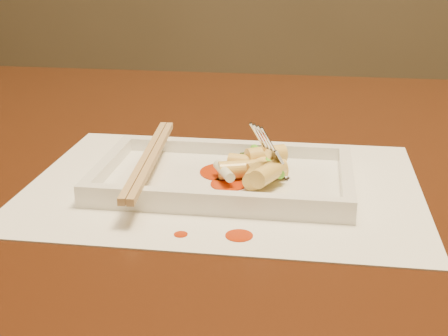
# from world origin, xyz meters

# --- Properties ---
(table) EXTENTS (1.40, 0.90, 0.75)m
(table) POSITION_xyz_m (0.00, 0.00, 0.65)
(table) COLOR black
(table) RESTS_ON ground
(placemat) EXTENTS (0.40, 0.30, 0.00)m
(placemat) POSITION_xyz_m (0.06, -0.11, 0.75)
(placemat) COLOR white
(placemat) RESTS_ON table
(sauce_splatter_a) EXTENTS (0.02, 0.02, 0.00)m
(sauce_splatter_a) POSITION_xyz_m (0.09, -0.22, 0.75)
(sauce_splatter_a) COLOR #B22905
(sauce_splatter_a) RESTS_ON placemat
(sauce_splatter_b) EXTENTS (0.01, 0.01, 0.00)m
(sauce_splatter_b) POSITION_xyz_m (0.04, -0.23, 0.75)
(sauce_splatter_b) COLOR #B22905
(sauce_splatter_b) RESTS_ON placemat
(plate_base) EXTENTS (0.26, 0.16, 0.01)m
(plate_base) POSITION_xyz_m (0.06, -0.11, 0.76)
(plate_base) COLOR white
(plate_base) RESTS_ON placemat
(plate_rim_far) EXTENTS (0.26, 0.01, 0.01)m
(plate_rim_far) POSITION_xyz_m (0.06, -0.03, 0.77)
(plate_rim_far) COLOR white
(plate_rim_far) RESTS_ON plate_base
(plate_rim_near) EXTENTS (0.26, 0.01, 0.01)m
(plate_rim_near) POSITION_xyz_m (0.06, -0.18, 0.77)
(plate_rim_near) COLOR white
(plate_rim_near) RESTS_ON plate_base
(plate_rim_left) EXTENTS (0.01, 0.14, 0.01)m
(plate_rim_left) POSITION_xyz_m (-0.07, -0.11, 0.77)
(plate_rim_left) COLOR white
(plate_rim_left) RESTS_ON plate_base
(plate_rim_right) EXTENTS (0.01, 0.14, 0.01)m
(plate_rim_right) POSITION_xyz_m (0.18, -0.11, 0.77)
(plate_rim_right) COLOR white
(plate_rim_right) RESTS_ON plate_base
(veg_piece) EXTENTS (0.05, 0.05, 0.01)m
(veg_piece) POSITION_xyz_m (0.09, -0.07, 0.77)
(veg_piece) COLOR black
(veg_piece) RESTS_ON plate_base
(scallion_white) EXTENTS (0.03, 0.04, 0.01)m
(scallion_white) POSITION_xyz_m (0.06, -0.12, 0.77)
(scallion_white) COLOR #EAEACC
(scallion_white) RESTS_ON plate_base
(scallion_green) EXTENTS (0.04, 0.08, 0.01)m
(scallion_green) POSITION_xyz_m (0.10, -0.09, 0.77)
(scallion_green) COLOR #4AAD1C
(scallion_green) RESTS_ON plate_base
(chopstick_a) EXTENTS (0.03, 0.23, 0.01)m
(chopstick_a) POSITION_xyz_m (-0.02, -0.11, 0.78)
(chopstick_a) COLOR tan
(chopstick_a) RESTS_ON plate_rim_near
(chopstick_b) EXTENTS (0.03, 0.23, 0.01)m
(chopstick_b) POSITION_xyz_m (-0.02, -0.11, 0.78)
(chopstick_b) COLOR tan
(chopstick_b) RESTS_ON plate_rim_near
(fork) EXTENTS (0.09, 0.10, 0.14)m
(fork) POSITION_xyz_m (0.13, -0.09, 0.83)
(fork) COLOR silver
(fork) RESTS_ON plate_base
(sauce_blob_0) EXTENTS (0.05, 0.05, 0.00)m
(sauce_blob_0) POSITION_xyz_m (0.06, -0.09, 0.76)
(sauce_blob_0) COLOR #B22905
(sauce_blob_0) RESTS_ON plate_base
(sauce_blob_1) EXTENTS (0.04, 0.04, 0.00)m
(sauce_blob_1) POSITION_xyz_m (0.07, -0.13, 0.76)
(sauce_blob_1) COLOR #B22905
(sauce_blob_1) RESTS_ON plate_base
(rice_cake_0) EXTENTS (0.04, 0.04, 0.02)m
(rice_cake_0) POSITION_xyz_m (0.10, -0.11, 0.77)
(rice_cake_0) COLOR #F8DE74
(rice_cake_0) RESTS_ON plate_base
(rice_cake_1) EXTENTS (0.05, 0.03, 0.02)m
(rice_cake_1) POSITION_xyz_m (0.07, -0.11, 0.77)
(rice_cake_1) COLOR #F8DE74
(rice_cake_1) RESTS_ON plate_base
(rice_cake_2) EXTENTS (0.05, 0.04, 0.02)m
(rice_cake_2) POSITION_xyz_m (0.10, -0.08, 0.78)
(rice_cake_2) COLOR #F8DE74
(rice_cake_2) RESTS_ON plate_base
(rice_cake_3) EXTENTS (0.02, 0.05, 0.02)m
(rice_cake_3) POSITION_xyz_m (0.09, -0.12, 0.77)
(rice_cake_3) COLOR #F8DE74
(rice_cake_3) RESTS_ON plate_base
(rice_cake_4) EXTENTS (0.04, 0.02, 0.02)m
(rice_cake_4) POSITION_xyz_m (0.08, -0.09, 0.77)
(rice_cake_4) COLOR #F8DE74
(rice_cake_4) RESTS_ON plate_base
(rice_cake_5) EXTENTS (0.04, 0.05, 0.02)m
(rice_cake_5) POSITION_xyz_m (0.10, -0.13, 0.78)
(rice_cake_5) COLOR #F8DE74
(rice_cake_5) RESTS_ON plate_base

